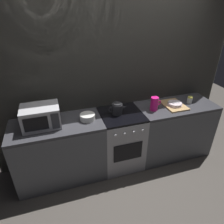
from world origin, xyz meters
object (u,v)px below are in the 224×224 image
at_px(microwave, 41,116).
at_px(mixing_bowl, 88,117).
at_px(kettle, 117,109).
at_px(stove_unit, 121,139).
at_px(pitcher, 154,104).
at_px(dish_pile, 174,105).
at_px(spice_jar, 190,100).

bearing_deg(microwave, mixing_bowl, -3.02).
bearing_deg(mixing_bowl, microwave, 176.98).
bearing_deg(kettle, stove_unit, -16.47).
xyz_separation_m(stove_unit, mixing_bowl, (-0.48, -0.01, 0.49)).
relative_size(stove_unit, pitcher, 4.50).
bearing_deg(kettle, dish_pile, -2.21).
xyz_separation_m(pitcher, spice_jar, (0.64, 0.04, -0.05)).
xyz_separation_m(dish_pile, spice_jar, (0.29, 0.02, 0.03)).
relative_size(mixing_bowl, dish_pile, 0.50).
relative_size(kettle, pitcher, 1.42).
bearing_deg(microwave, dish_pile, -1.09).
distance_m(microwave, spice_jar, 2.19).
relative_size(stove_unit, mixing_bowl, 4.50).
height_order(kettle, spice_jar, kettle).
relative_size(pitcher, dish_pile, 0.50).
height_order(kettle, pitcher, pitcher).
distance_m(pitcher, dish_pile, 0.36).
distance_m(microwave, mixing_bowl, 0.59).
bearing_deg(pitcher, spice_jar, 3.41).
bearing_deg(stove_unit, dish_pile, -1.21).
bearing_deg(spice_jar, mixing_bowl, -179.47).
xyz_separation_m(stove_unit, kettle, (-0.06, 0.02, 0.53)).
bearing_deg(pitcher, dish_pile, 2.83).
distance_m(stove_unit, pitcher, 0.74).
distance_m(kettle, mixing_bowl, 0.43).
bearing_deg(spice_jar, pitcher, -176.59).
xyz_separation_m(microwave, spice_jar, (2.19, -0.02, -0.08)).
bearing_deg(spice_jar, stove_unit, -179.86).
xyz_separation_m(mixing_bowl, pitcher, (0.97, -0.02, 0.06)).
xyz_separation_m(stove_unit, pitcher, (0.49, -0.04, 0.55)).
xyz_separation_m(kettle, dish_pile, (0.90, -0.03, -0.06)).
distance_m(stove_unit, microwave, 1.21).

